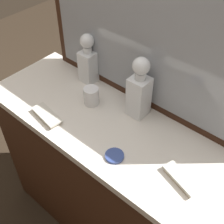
# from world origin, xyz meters

# --- Properties ---
(ground_plane) EXTENTS (6.00, 6.00, 0.00)m
(ground_plane) POSITION_xyz_m (0.00, 0.00, 0.00)
(ground_plane) COLOR #2D2319
(dresser) EXTENTS (1.28, 0.47, 0.89)m
(dresser) POSITION_xyz_m (0.00, 0.00, 0.45)
(dresser) COLOR #381E11
(dresser) RESTS_ON ground_plane
(dresser_mirror) EXTENTS (1.09, 0.03, 0.67)m
(dresser_mirror) POSITION_xyz_m (0.00, 0.21, 1.22)
(dresser_mirror) COLOR #381E11
(dresser_mirror) RESTS_ON dresser
(crystal_decanter_right) EXTENTS (0.08, 0.08, 0.26)m
(crystal_decanter_right) POSITION_xyz_m (-0.30, 0.17, 0.99)
(crystal_decanter_right) COLOR white
(crystal_decanter_right) RESTS_ON dresser
(crystal_decanter_far_left) EXTENTS (0.08, 0.08, 0.29)m
(crystal_decanter_far_left) POSITION_xyz_m (0.04, 0.14, 1.01)
(crystal_decanter_far_left) COLOR white
(crystal_decanter_far_left) RESTS_ON dresser
(crystal_tumbler_left) EXTENTS (0.07, 0.07, 0.09)m
(crystal_tumbler_left) POSITION_xyz_m (-0.17, 0.05, 0.93)
(crystal_tumbler_left) COLOR white
(crystal_tumbler_left) RESTS_ON dresser
(silver_brush_left) EXTENTS (0.16, 0.09, 0.02)m
(silver_brush_left) POSITION_xyz_m (0.38, -0.05, 0.90)
(silver_brush_left) COLOR #B7A88C
(silver_brush_left) RESTS_ON dresser
(silver_brush_front) EXTENTS (0.17, 0.08, 0.02)m
(silver_brush_front) POSITION_xyz_m (-0.25, -0.15, 0.90)
(silver_brush_front) COLOR #B7A88C
(silver_brush_front) RESTS_ON dresser
(porcelain_dish) EXTENTS (0.08, 0.08, 0.01)m
(porcelain_dish) POSITION_xyz_m (0.12, -0.12, 0.90)
(porcelain_dish) COLOR #33478C
(porcelain_dish) RESTS_ON dresser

